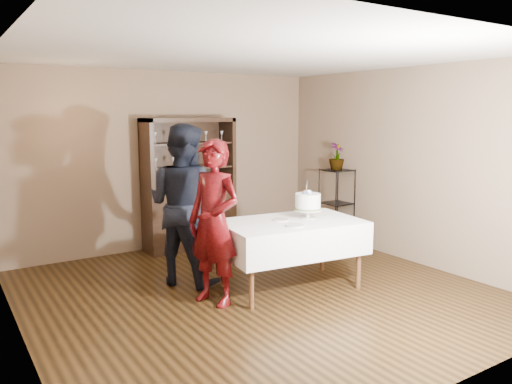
% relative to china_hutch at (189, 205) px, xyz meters
% --- Properties ---
extents(floor, '(5.00, 5.00, 0.00)m').
position_rel_china_hutch_xyz_m(floor, '(-0.20, -2.25, -0.66)').
color(floor, black).
rests_on(floor, ground).
extents(ceiling, '(5.00, 5.00, 0.00)m').
position_rel_china_hutch_xyz_m(ceiling, '(-0.20, -2.25, 2.04)').
color(ceiling, silver).
rests_on(ceiling, back_wall).
extents(back_wall, '(5.00, 0.02, 2.70)m').
position_rel_china_hutch_xyz_m(back_wall, '(-0.20, 0.25, 0.69)').
color(back_wall, '#76654C').
rests_on(back_wall, floor).
extents(wall_left, '(0.02, 5.00, 2.70)m').
position_rel_china_hutch_xyz_m(wall_left, '(-2.70, -2.25, 0.69)').
color(wall_left, '#76654C').
rests_on(wall_left, floor).
extents(wall_right, '(0.02, 5.00, 2.70)m').
position_rel_china_hutch_xyz_m(wall_right, '(2.30, -2.25, 0.69)').
color(wall_right, '#76654C').
rests_on(wall_right, floor).
extents(china_hutch, '(1.40, 0.48, 2.00)m').
position_rel_china_hutch_xyz_m(china_hutch, '(0.00, 0.00, 0.00)').
color(china_hutch, black).
rests_on(china_hutch, floor).
extents(plant_etagere, '(0.42, 0.42, 1.20)m').
position_rel_china_hutch_xyz_m(plant_etagere, '(2.08, -1.05, -0.01)').
color(plant_etagere, black).
rests_on(plant_etagere, floor).
extents(cake_table, '(1.74, 1.19, 0.82)m').
position_rel_china_hutch_xyz_m(cake_table, '(0.22, -2.32, -0.04)').
color(cake_table, white).
rests_on(cake_table, floor).
extents(woman, '(0.64, 0.77, 1.81)m').
position_rel_china_hutch_xyz_m(woman, '(-0.77, -2.25, 0.24)').
color(woman, '#32040A').
rests_on(woman, floor).
extents(man, '(1.14, 1.20, 1.95)m').
position_rel_china_hutch_xyz_m(man, '(-0.76, -1.45, 0.31)').
color(man, black).
rests_on(man, floor).
extents(cake, '(0.34, 0.34, 0.47)m').
position_rel_china_hutch_xyz_m(cake, '(0.49, -2.30, 0.34)').
color(cake, beige).
rests_on(cake, cake_table).
extents(plate_near, '(0.23, 0.23, 0.01)m').
position_rel_china_hutch_xyz_m(plate_near, '(0.08, -2.57, 0.16)').
color(plate_near, beige).
rests_on(plate_near, cake_table).
extents(plate_far, '(0.24, 0.24, 0.01)m').
position_rel_china_hutch_xyz_m(plate_far, '(0.13, -2.23, 0.16)').
color(plate_far, beige).
rests_on(plate_far, cake_table).
extents(potted_plant, '(0.29, 0.29, 0.42)m').
position_rel_china_hutch_xyz_m(potted_plant, '(2.05, -1.07, 0.73)').
color(potted_plant, '#507035').
rests_on(potted_plant, plant_etagere).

